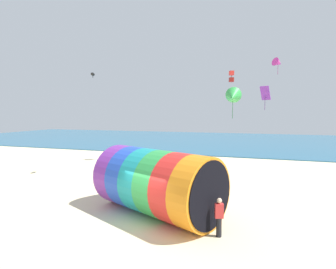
# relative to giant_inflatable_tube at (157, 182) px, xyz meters

# --- Properties ---
(ground_plane) EXTENTS (120.00, 120.00, 0.00)m
(ground_plane) POSITION_rel_giant_inflatable_tube_xyz_m (-0.04, -1.67, -1.71)
(ground_plane) COLOR beige
(sea) EXTENTS (120.00, 40.00, 0.10)m
(sea) POSITION_rel_giant_inflatable_tube_xyz_m (-0.04, 39.70, -1.66)
(sea) COLOR #236084
(sea) RESTS_ON ground
(giant_inflatable_tube) EXTENTS (7.56, 5.93, 3.43)m
(giant_inflatable_tube) POSITION_rel_giant_inflatable_tube_xyz_m (0.00, 0.00, 0.00)
(giant_inflatable_tube) COLOR purple
(giant_inflatable_tube) RESTS_ON ground
(kite_handler) EXTENTS (0.41, 0.32, 1.71)m
(kite_handler) POSITION_rel_giant_inflatable_tube_xyz_m (3.44, -1.58, -0.84)
(kite_handler) COLOR black
(kite_handler) RESTS_ON ground
(kite_magenta_delta) EXTENTS (1.25, 1.23, 1.57)m
(kite_magenta_delta) POSITION_rel_giant_inflatable_tube_xyz_m (6.90, 14.19, 8.35)
(kite_magenta_delta) COLOR #D1339E
(kite_black_parafoil) EXTENTS (0.65, 0.92, 0.45)m
(kite_black_parafoil) POSITION_rel_giant_inflatable_tube_xyz_m (-8.11, 6.56, 6.91)
(kite_black_parafoil) COLOR black
(kite_red_box) EXTENTS (0.43, 0.43, 0.93)m
(kite_red_box) POSITION_rel_giant_inflatable_tube_xyz_m (3.06, 8.99, 6.57)
(kite_red_box) COLOR red
(kite_green_delta) EXTENTS (1.10, 1.33, 2.13)m
(kite_green_delta) POSITION_rel_giant_inflatable_tube_xyz_m (3.44, 5.35, 4.75)
(kite_green_delta) COLOR green
(kite_purple_diamond) EXTENTS (0.80, 0.72, 1.74)m
(kite_purple_diamond) POSITION_rel_giant_inflatable_tube_xyz_m (5.57, 7.78, 5.08)
(kite_purple_diamond) COLOR purple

